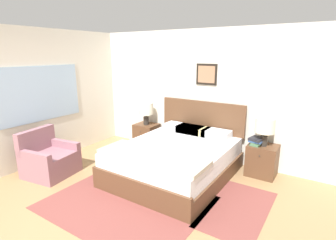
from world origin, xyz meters
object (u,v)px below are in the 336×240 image
object	(u,v)px
nightstand_near_window	(147,136)
table_lamp_by_door	(265,127)
bed	(176,158)
nightstand_by_door	(262,160)
armchair	(49,160)
table_lamp_near_window	(146,110)

from	to	relation	value
nightstand_near_window	table_lamp_by_door	bearing A→B (deg)	-0.38
bed	nightstand_by_door	size ratio (longest dim) A/B	3.83
armchair	table_lamp_by_door	size ratio (longest dim) A/B	1.73
armchair	nightstand_by_door	distance (m)	3.82
table_lamp_by_door	bed	bearing A→B (deg)	-147.74
bed	table_lamp_by_door	size ratio (longest dim) A/B	4.33
nightstand_by_door	table_lamp_by_door	distance (m)	0.63
nightstand_near_window	nightstand_by_door	bearing A→B (deg)	0.00
nightstand_by_door	table_lamp_by_door	size ratio (longest dim) A/B	1.13
nightstand_near_window	table_lamp_by_door	world-z (taller)	table_lamp_by_door
armchair	table_lamp_by_door	world-z (taller)	table_lamp_by_door
armchair	table_lamp_by_door	xyz separation A→B (m)	(3.23, 2.02, 0.63)
armchair	nightstand_by_door	xyz separation A→B (m)	(3.23, 2.04, 0.01)
nightstand_by_door	table_lamp_near_window	size ratio (longest dim) A/B	1.13
table_lamp_by_door	table_lamp_near_window	bearing A→B (deg)	180.00
bed	nightstand_near_window	xyz separation A→B (m)	(-1.29, 0.83, -0.04)
table_lamp_near_window	bed	bearing A→B (deg)	-32.51
bed	table_lamp_by_door	distance (m)	1.64
armchair	table_lamp_near_window	bearing A→B (deg)	153.15
table_lamp_near_window	table_lamp_by_door	distance (m)	2.57
table_lamp_by_door	nightstand_near_window	bearing A→B (deg)	179.62
nightstand_by_door	armchair	bearing A→B (deg)	-147.77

